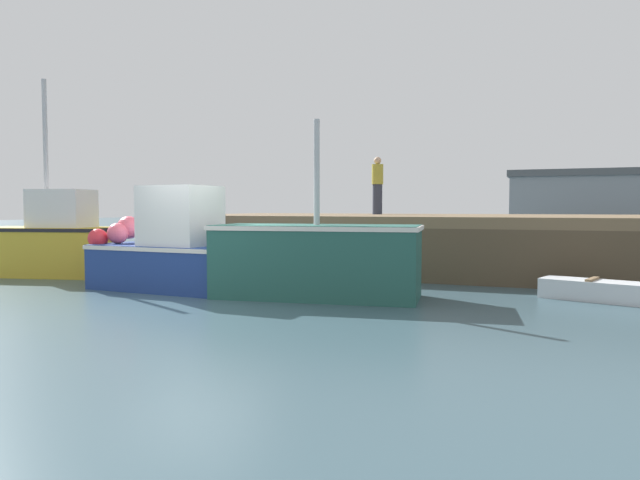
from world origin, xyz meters
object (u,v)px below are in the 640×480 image
Objects in this scene: fishing_boat_near_left at (51,242)px; dockworker at (377,186)px; fishing_boat_near_right at (168,249)px; rowboat at (592,290)px; fishing_boat_mid at (317,259)px.

dockworker is (6.47, 6.06, 1.49)m from fishing_boat_near_left.
fishing_boat_near_right is at bearing -13.37° from fishing_boat_near_left.
fishing_boat_near_right is at bearing -108.65° from dockworker.
dockworker is at bearing 71.35° from fishing_boat_near_right.
fishing_boat_near_left is 1.41× the size of fishing_boat_near_right.
fishing_boat_mid is at bearing -162.25° from rowboat.
fishing_boat_near_left is 2.58× the size of rowboat.
fishing_boat_near_left reaches higher than fishing_boat_mid.
fishing_boat_near_left is 7.30m from fishing_boat_mid.
fishing_boat_mid is 4.96m from rowboat.
dockworker is (-5.48, 5.40, 2.13)m from rowboat.
rowboat is at bearing -44.57° from dockworker.
fishing_boat_near_left is 11.99m from rowboat.
dockworker is at bearing 43.12° from fishing_boat_near_left.
dockworker is (2.37, 7.04, 1.49)m from fishing_boat_near_right.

